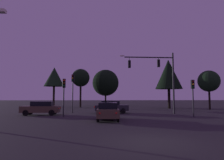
% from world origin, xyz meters
% --- Properties ---
extents(ground_plane, '(168.00, 168.00, 0.00)m').
position_xyz_m(ground_plane, '(0.00, 24.50, 0.00)').
color(ground_plane, '#262326').
rests_on(ground_plane, ground).
extents(traffic_signal_mast_arm, '(6.58, 0.47, 7.33)m').
position_xyz_m(traffic_signal_mast_arm, '(4.44, 14.53, 5.03)').
color(traffic_signal_mast_arm, '#232326').
rests_on(traffic_signal_mast_arm, ground).
extents(traffic_light_corner_left, '(0.30, 0.35, 3.72)m').
position_xyz_m(traffic_light_corner_left, '(6.85, 10.76, 2.66)').
color(traffic_light_corner_left, '#232326').
rests_on(traffic_light_corner_left, ground).
extents(traffic_light_corner_right, '(0.34, 0.38, 4.84)m').
position_xyz_m(traffic_light_corner_right, '(-6.05, 16.64, 3.40)').
color(traffic_light_corner_right, '#232326').
rests_on(traffic_light_corner_right, ground).
extents(traffic_light_median, '(0.36, 0.38, 3.82)m').
position_xyz_m(traffic_light_median, '(-6.12, 11.27, 2.72)').
color(traffic_light_median, '#232326').
rests_on(traffic_light_median, ground).
extents(car_nearside_lane, '(1.89, 4.45, 1.52)m').
position_xyz_m(car_nearside_lane, '(-1.77, 8.58, 0.80)').
color(car_nearside_lane, '#473828').
rests_on(car_nearside_lane, ground).
extents(car_crossing_left, '(4.21, 2.03, 1.52)m').
position_xyz_m(car_crossing_left, '(-1.21, 15.87, 0.79)').
color(car_crossing_left, '#232328').
rests_on(car_crossing_left, ground).
extents(car_crossing_right, '(4.20, 1.94, 1.52)m').
position_xyz_m(car_crossing_right, '(-9.01, 13.52, 0.79)').
color(car_crossing_right, '#473828').
rests_on(car_crossing_right, ground).
extents(tree_behind_sign, '(3.44, 3.44, 7.39)m').
position_xyz_m(tree_behind_sign, '(-6.50, 29.66, 5.63)').
color(tree_behind_sign, black).
rests_on(tree_behind_sign, ground).
extents(tree_left_far, '(4.63, 4.63, 8.56)m').
position_xyz_m(tree_left_far, '(9.31, 25.39, 5.94)').
color(tree_left_far, black).
rests_on(tree_left_far, ground).
extents(tree_center_horizon, '(5.68, 5.68, 7.87)m').
position_xyz_m(tree_center_horizon, '(-1.63, 34.13, 5.03)').
color(tree_center_horizon, black).
rests_on(tree_center_horizon, ground).
extents(tree_right_cluster, '(3.94, 3.94, 7.87)m').
position_xyz_m(tree_right_cluster, '(-11.90, 31.05, 5.93)').
color(tree_right_cluster, black).
rests_on(tree_right_cluster, ground).
extents(tree_lot_edge, '(3.43, 3.43, 6.24)m').
position_xyz_m(tree_lot_edge, '(14.78, 22.23, 4.51)').
color(tree_lot_edge, black).
rests_on(tree_lot_edge, ground).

